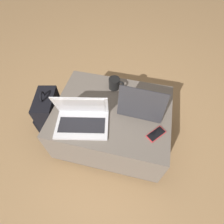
% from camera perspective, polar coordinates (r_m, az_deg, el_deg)
% --- Properties ---
extents(ground_plane, '(14.00, 14.00, 0.00)m').
position_cam_1_polar(ground_plane, '(1.68, 0.09, -7.67)').
color(ground_plane, tan).
extents(ottoman, '(0.89, 0.70, 0.41)m').
position_cam_1_polar(ottoman, '(1.50, 0.10, -3.85)').
color(ottoman, '#3D3832').
rests_on(ottoman, ground_plane).
extents(laptop_near, '(0.41, 0.31, 0.24)m').
position_cam_1_polar(laptop_near, '(1.24, -9.84, -2.03)').
color(laptop_near, silver).
rests_on(laptop_near, ottoman).
extents(laptop_far, '(0.33, 0.27, 0.26)m').
position_cam_1_polar(laptop_far, '(1.31, 9.55, 2.34)').
color(laptop_far, '#333338').
rests_on(laptop_far, ottoman).
extents(cell_phone, '(0.14, 0.15, 0.01)m').
position_cam_1_polar(cell_phone, '(1.25, 14.21, -6.96)').
color(cell_phone, red).
rests_on(cell_phone, ottoman).
extents(backpack, '(0.26, 0.32, 0.46)m').
position_cam_1_polar(backpack, '(1.69, -19.86, -0.30)').
color(backpack, black).
rests_on(backpack, ground_plane).
extents(coffee_mug, '(0.13, 0.09, 0.09)m').
position_cam_1_polar(coffee_mug, '(1.45, 0.92, 9.31)').
color(coffee_mug, black).
rests_on(coffee_mug, ottoman).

